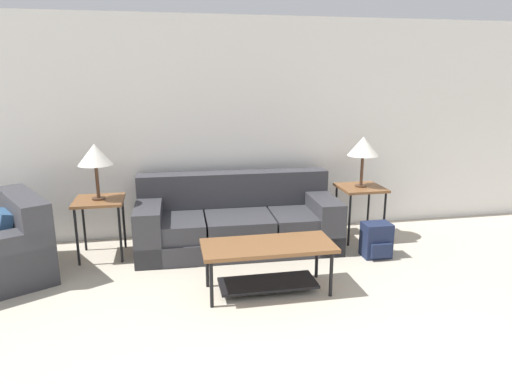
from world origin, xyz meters
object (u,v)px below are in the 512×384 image
Objects in this scene: backpack at (376,240)px; couch at (237,222)px; side_table_left at (99,206)px; side_table_right at (361,192)px; table_lamp_right at (363,147)px; coffee_table at (268,257)px; table_lamp_left at (95,155)px.

couch is at bearing 157.71° from backpack.
side_table_left is 3.01m from backpack.
side_table_right is 0.54m from table_lamp_right.
coffee_table is 1.47m from backpack.
side_table_right is 1.09× the size of table_lamp_left.
table_lamp_right reaches higher than side_table_right.
backpack is at bearing -22.29° from couch.
side_table_left is at bearing -180.00° from table_lamp_right.
side_table_right is at bearing -90.00° from table_lamp_right.
backpack is (1.44, -0.59, -0.11)m from couch.
table_lamp_left reaches higher than side_table_right.
table_lamp_right is (0.00, 0.00, 0.54)m from side_table_right.
couch reaches higher than side_table_left.
coffee_table is 1.97m from table_lamp_right.
coffee_table is at bearing -156.45° from backpack.
table_lamp_left and table_lamp_right have the same top height.
couch is 1.70m from table_lamp_right.
couch is 1.70m from table_lamp_left.
couch is 3.50× the size of side_table_right.
table_lamp_right is (2.97, 0.00, 0.54)m from side_table_left.
side_table_right is at bearing 0.00° from side_table_left.
backpack is at bearing -11.30° from side_table_left.
backpack is (1.34, 0.58, -0.15)m from coffee_table.
backpack is at bearing 23.55° from coffee_table.
table_lamp_right is 1.10m from backpack.
backpack is at bearing -94.66° from table_lamp_right.
coffee_table reaches higher than backpack.
table_lamp_left reaches higher than side_table_left.
table_lamp_left reaches higher than backpack.
side_table_right is 3.02m from table_lamp_left.
side_table_left is at bearing -116.57° from table_lamp_left.
table_lamp_left is at bearing 180.00° from table_lamp_right.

